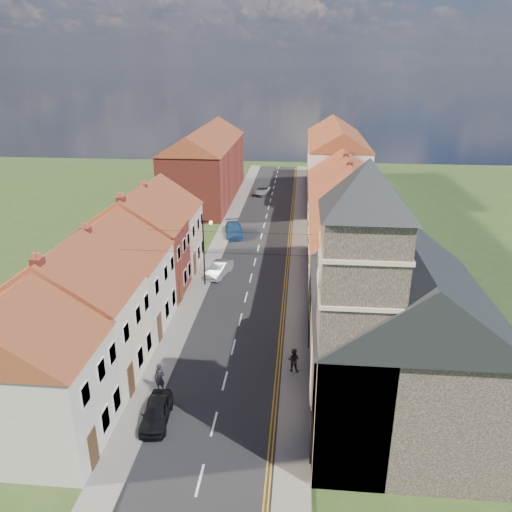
{
  "coord_description": "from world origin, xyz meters",
  "views": [
    {
      "loc": [
        4.36,
        -19.98,
        18.66
      ],
      "look_at": [
        0.79,
        18.75,
        3.5
      ],
      "focal_mm": 35.0,
      "sensor_mm": 36.0,
      "label": 1
    }
  ],
  "objects_px": {
    "church": "(393,326)",
    "car_distant": "(262,191)",
    "lamppost": "(205,249)",
    "pedestrian_right": "(293,360)",
    "pedestrian_left": "(160,378)",
    "car_mid": "(219,269)",
    "car_near": "(156,412)",
    "car_far": "(234,230)"
  },
  "relations": [
    {
      "from": "church",
      "to": "lamppost",
      "type": "xyz_separation_m",
      "value": [
        -13.17,
        16.68,
        -2.34
      ]
    },
    {
      "from": "car_distant",
      "to": "pedestrian_right",
      "type": "relative_size",
      "value": 2.62
    },
    {
      "from": "car_distant",
      "to": "car_mid",
      "type": "bearing_deg",
      "value": -82.08
    },
    {
      "from": "church",
      "to": "car_distant",
      "type": "distance_m",
      "value": 51.41
    },
    {
      "from": "pedestrian_right",
      "to": "car_near",
      "type": "bearing_deg",
      "value": 46.62
    },
    {
      "from": "car_near",
      "to": "car_mid",
      "type": "height_order",
      "value": "car_mid"
    },
    {
      "from": "church",
      "to": "car_near",
      "type": "bearing_deg",
      "value": -173.68
    },
    {
      "from": "car_distant",
      "to": "car_near",
      "type": "bearing_deg",
      "value": -81.21
    },
    {
      "from": "lamppost",
      "to": "pedestrian_left",
      "type": "bearing_deg",
      "value": -89.59
    },
    {
      "from": "car_far",
      "to": "lamppost",
      "type": "bearing_deg",
      "value": -104.26
    },
    {
      "from": "lamppost",
      "to": "pedestrian_right",
      "type": "relative_size",
      "value": 3.72
    },
    {
      "from": "lamppost",
      "to": "car_mid",
      "type": "xyz_separation_m",
      "value": [
        0.82,
        2.38,
        -2.9
      ]
    },
    {
      "from": "car_mid",
      "to": "lamppost",
      "type": "bearing_deg",
      "value": -94.97
    },
    {
      "from": "pedestrian_left",
      "to": "car_mid",
      "type": "bearing_deg",
      "value": 99.95
    },
    {
      "from": "car_distant",
      "to": "pedestrian_left",
      "type": "xyz_separation_m",
      "value": [
        -2.2,
        -48.77,
        0.44
      ]
    },
    {
      "from": "lamppost",
      "to": "car_near",
      "type": "height_order",
      "value": "lamppost"
    },
    {
      "from": "car_mid",
      "to": "pedestrian_left",
      "type": "height_order",
      "value": "pedestrian_left"
    },
    {
      "from": "car_far",
      "to": "pedestrian_right",
      "type": "bearing_deg",
      "value": -86.15
    },
    {
      "from": "pedestrian_right",
      "to": "pedestrian_left",
      "type": "bearing_deg",
      "value": 30.16
    },
    {
      "from": "church",
      "to": "pedestrian_right",
      "type": "distance_m",
      "value": 8.18
    },
    {
      "from": "car_distant",
      "to": "pedestrian_left",
      "type": "bearing_deg",
      "value": -81.9
    },
    {
      "from": "lamppost",
      "to": "car_mid",
      "type": "distance_m",
      "value": 3.84
    },
    {
      "from": "lamppost",
      "to": "pedestrian_left",
      "type": "relative_size",
      "value": 3.29
    },
    {
      "from": "church",
      "to": "car_distant",
      "type": "bearing_deg",
      "value": 102.26
    },
    {
      "from": "car_near",
      "to": "car_mid",
      "type": "bearing_deg",
      "value": 84.88
    },
    {
      "from": "car_distant",
      "to": "pedestrian_left",
      "type": "relative_size",
      "value": 2.32
    },
    {
      "from": "lamppost",
      "to": "car_far",
      "type": "distance_m",
      "value": 14.3
    },
    {
      "from": "car_far",
      "to": "car_near",
      "type": "bearing_deg",
      "value": -101.75
    },
    {
      "from": "lamppost",
      "to": "car_near",
      "type": "relative_size",
      "value": 1.66
    },
    {
      "from": "car_far",
      "to": "pedestrian_left",
      "type": "xyz_separation_m",
      "value": [
        -0.5,
        -29.48,
        0.34
      ]
    },
    {
      "from": "church",
      "to": "lamppost",
      "type": "height_order",
      "value": "church"
    },
    {
      "from": "pedestrian_right",
      "to": "car_distant",
      "type": "bearing_deg",
      "value": -72.34
    },
    {
      "from": "car_mid",
      "to": "pedestrian_left",
      "type": "xyz_separation_m",
      "value": [
        -0.71,
        -17.86,
        0.39
      ]
    },
    {
      "from": "car_mid",
      "to": "pedestrian_left",
      "type": "relative_size",
      "value": 2.13
    },
    {
      "from": "car_mid",
      "to": "car_far",
      "type": "bearing_deg",
      "value": 105.08
    },
    {
      "from": "lamppost",
      "to": "car_near",
      "type": "distance_m",
      "value": 18.31
    },
    {
      "from": "car_near",
      "to": "pedestrian_left",
      "type": "relative_size",
      "value": 1.98
    },
    {
      "from": "lamppost",
      "to": "pedestrian_left",
      "type": "xyz_separation_m",
      "value": [
        0.11,
        -15.48,
        -2.51
      ]
    },
    {
      "from": "car_near",
      "to": "pedestrian_right",
      "type": "height_order",
      "value": "pedestrian_right"
    },
    {
      "from": "church",
      "to": "car_far",
      "type": "bearing_deg",
      "value": 112.27
    },
    {
      "from": "lamppost",
      "to": "pedestrian_right",
      "type": "xyz_separation_m",
      "value": [
        8.05,
        -12.65,
        -2.61
      ]
    },
    {
      "from": "car_mid",
      "to": "car_far",
      "type": "relative_size",
      "value": 0.82
    }
  ]
}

